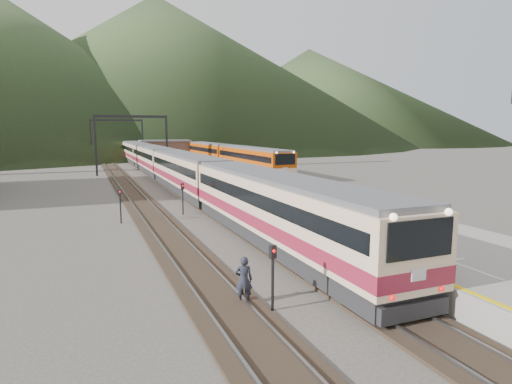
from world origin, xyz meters
name	(u,v)px	position (x,y,z in m)	size (l,w,h in m)	color
track_main	(177,187)	(0.00, 40.00, 0.07)	(2.60, 200.00, 0.23)	black
track_far	(129,189)	(-5.00, 40.00, 0.07)	(2.60, 200.00, 0.23)	black
track_second	(275,182)	(11.50, 40.00, 0.07)	(2.60, 200.00, 0.23)	black
platform	(233,182)	(5.60, 38.00, 0.50)	(8.00, 100.00, 1.00)	gray
gantry_near	(132,133)	(-2.85, 55.00, 5.59)	(9.55, 0.25, 8.00)	black
gantry_far	(117,132)	(-2.85, 80.00, 5.59)	(9.55, 0.25, 8.00)	black
station_shed	(165,148)	(5.60, 78.00, 2.57)	(9.40, 4.40, 3.10)	#50392D
hill_b	(157,69)	(30.00, 230.00, 37.50)	(220.00, 220.00, 75.00)	#2B421C
hill_c	(308,95)	(110.00, 210.00, 25.00)	(160.00, 160.00, 50.00)	#2B421C
main_train	(153,158)	(0.00, 56.37, 2.07)	(3.01, 103.11, 3.67)	beige
second_train	(228,156)	(11.50, 57.58, 2.03)	(2.95, 40.16, 3.60)	#B44205
short_signal_a	(273,269)	(-3.55, 7.66, 1.46)	(0.25, 0.21, 2.27)	black
short_signal_b	(183,194)	(-2.70, 25.14, 1.46)	(0.23, 0.17, 2.27)	black
short_signal_c	(120,201)	(-7.10, 23.78, 1.46)	(0.26, 0.22, 2.27)	black
worker	(244,280)	(-4.22, 8.61, 0.85)	(0.62, 0.41, 1.70)	#21242F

